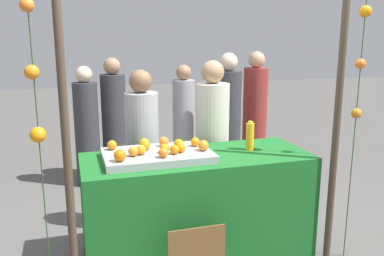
{
  "coord_description": "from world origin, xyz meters",
  "views": [
    {
      "loc": [
        -0.98,
        -3.12,
        1.87
      ],
      "look_at": [
        0.0,
        0.15,
        1.09
      ],
      "focal_mm": 38.9,
      "sensor_mm": 36.0,
      "label": 1
    }
  ],
  "objects_px": {
    "vendor_right": "(212,149)",
    "vendor_left": "(143,158)",
    "orange_1": "(203,146)",
    "orange_0": "(175,150)",
    "juice_bottle": "(250,136)",
    "stall_counter": "(197,206)"
  },
  "relations": [
    {
      "from": "vendor_right",
      "to": "vendor_left",
      "type": "bearing_deg",
      "value": 178.69
    },
    {
      "from": "orange_1",
      "to": "vendor_right",
      "type": "bearing_deg",
      "value": 65.0
    },
    {
      "from": "orange_0",
      "to": "juice_bottle",
      "type": "bearing_deg",
      "value": 10.89
    },
    {
      "from": "orange_1",
      "to": "juice_bottle",
      "type": "height_order",
      "value": "juice_bottle"
    },
    {
      "from": "orange_1",
      "to": "orange_0",
      "type": "bearing_deg",
      "value": -173.53
    },
    {
      "from": "orange_0",
      "to": "vendor_left",
      "type": "height_order",
      "value": "vendor_left"
    },
    {
      "from": "orange_0",
      "to": "orange_1",
      "type": "bearing_deg",
      "value": 6.47
    },
    {
      "from": "orange_0",
      "to": "vendor_right",
      "type": "height_order",
      "value": "vendor_right"
    },
    {
      "from": "stall_counter",
      "to": "orange_0",
      "type": "height_order",
      "value": "orange_0"
    },
    {
      "from": "vendor_right",
      "to": "juice_bottle",
      "type": "bearing_deg",
      "value": -75.7
    },
    {
      "from": "orange_1",
      "to": "juice_bottle",
      "type": "xyz_separation_m",
      "value": [
        0.45,
        0.11,
        0.02
      ]
    },
    {
      "from": "juice_bottle",
      "to": "vendor_left",
      "type": "xyz_separation_m",
      "value": [
        -0.83,
        0.58,
        -0.29
      ]
    },
    {
      "from": "stall_counter",
      "to": "vendor_left",
      "type": "relative_size",
      "value": 1.2
    },
    {
      "from": "juice_bottle",
      "to": "stall_counter",
      "type": "bearing_deg",
      "value": -175.72
    },
    {
      "from": "orange_0",
      "to": "orange_1",
      "type": "height_order",
      "value": "orange_1"
    },
    {
      "from": "juice_bottle",
      "to": "vendor_left",
      "type": "relative_size",
      "value": 0.16
    },
    {
      "from": "juice_bottle",
      "to": "orange_0",
      "type": "bearing_deg",
      "value": -169.11
    },
    {
      "from": "stall_counter",
      "to": "juice_bottle",
      "type": "relative_size",
      "value": 7.41
    },
    {
      "from": "orange_1",
      "to": "vendor_right",
      "type": "height_order",
      "value": "vendor_right"
    },
    {
      "from": "vendor_right",
      "to": "orange_0",
      "type": "bearing_deg",
      "value": -128.65
    },
    {
      "from": "stall_counter",
      "to": "orange_0",
      "type": "xyz_separation_m",
      "value": [
        -0.22,
        -0.1,
        0.54
      ]
    },
    {
      "from": "stall_counter",
      "to": "orange_1",
      "type": "bearing_deg",
      "value": -68.27
    }
  ]
}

